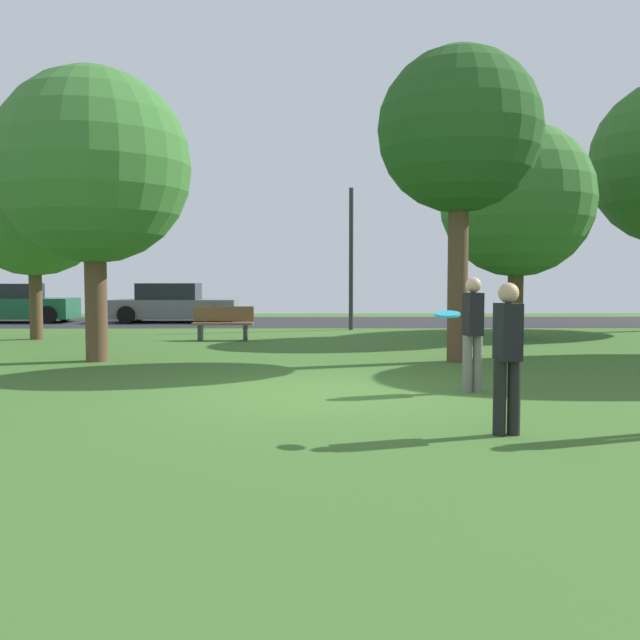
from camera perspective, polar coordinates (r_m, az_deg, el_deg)
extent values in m
plane|color=#3D6628|center=(10.33, 0.23, -5.95)|extent=(44.00, 44.00, 0.00)
cube|color=#28282B|center=(26.25, -0.43, -0.15)|extent=(44.00, 6.40, 0.01)
cylinder|color=brown|center=(20.04, 15.56, 1.80)|extent=(0.42, 0.42, 2.27)
sphere|color=#38702D|center=(20.14, 15.69, 9.37)|extent=(4.20, 4.20, 4.20)
cylinder|color=brown|center=(20.49, -22.07, 2.11)|extent=(0.34, 0.34, 2.56)
sphere|color=#38702D|center=(20.59, -22.24, 9.21)|extent=(4.22, 4.22, 4.22)
cylinder|color=brown|center=(14.26, 11.10, 3.36)|extent=(0.40, 0.40, 3.35)
sphere|color=#23511E|center=(14.54, 11.25, 14.88)|extent=(3.23, 3.23, 3.23)
cylinder|color=brown|center=(14.79, -17.70, 1.33)|extent=(0.44, 0.44, 2.35)
sphere|color=#38702D|center=(14.94, -17.90, 11.80)|extent=(3.86, 3.86, 3.86)
cylinder|color=slate|center=(10.60, 11.85, -3.50)|extent=(0.14, 0.14, 0.84)
cylinder|color=slate|center=(10.65, 12.65, -3.48)|extent=(0.14, 0.14, 0.84)
cube|color=black|center=(10.56, 12.30, 0.47)|extent=(0.26, 0.35, 0.63)
sphere|color=tan|center=(10.55, 12.34, 2.79)|extent=(0.23, 0.23, 0.23)
cylinder|color=black|center=(7.83, 14.36, -6.13)|extent=(0.14, 0.14, 0.81)
cylinder|color=black|center=(7.89, 15.45, -6.08)|extent=(0.14, 0.14, 0.81)
cube|color=black|center=(7.77, 14.99, -0.93)|extent=(0.25, 0.34, 0.61)
sphere|color=tan|center=(7.75, 15.04, 2.13)|extent=(0.22, 0.22, 0.22)
cylinder|color=#2DB2E0|center=(7.60, 10.30, 0.47)|extent=(0.33, 0.33, 0.07)
cube|color=#195633|center=(28.35, -23.47, 0.89)|extent=(4.30, 1.71, 0.75)
cube|color=black|center=(28.42, -23.90, 2.18)|extent=(2.06, 1.50, 0.53)
cylinder|color=black|center=(28.62, -20.02, 0.58)|extent=(0.64, 0.22, 0.64)
cylinder|color=black|center=(27.02, -21.21, 0.38)|extent=(0.64, 0.22, 0.64)
cube|color=slate|center=(26.69, -11.64, 0.91)|extent=(4.54, 1.85, 0.70)
cube|color=black|center=(26.71, -12.13, 2.30)|extent=(2.18, 1.63, 0.60)
cylinder|color=black|center=(27.36, -8.00, 0.63)|extent=(0.64, 0.22, 0.64)
cylinder|color=black|center=(25.53, -8.51, 0.41)|extent=(0.64, 0.22, 0.64)
cylinder|color=black|center=(27.94, -14.48, 0.61)|extent=(0.64, 0.22, 0.64)
cylinder|color=black|center=(26.14, -15.44, 0.40)|extent=(0.64, 0.22, 0.64)
cube|color=brown|center=(18.84, -7.87, -0.29)|extent=(1.60, 0.44, 0.06)
cube|color=brown|center=(19.02, -7.80, 0.50)|extent=(1.60, 0.06, 0.40)
cube|color=#333338|center=(18.79, -6.04, -0.98)|extent=(0.10, 0.40, 0.45)
cube|color=#333338|center=(18.94, -9.66, -0.97)|extent=(0.10, 0.40, 0.45)
cylinder|color=#2D2D33|center=(22.43, 2.54, 4.95)|extent=(0.14, 0.14, 4.50)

